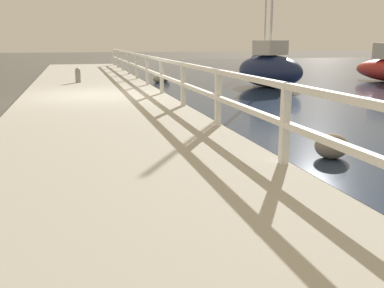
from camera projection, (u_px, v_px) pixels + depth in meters
ground_plane at (95, 103)px, 12.87m from camera, size 120.00×120.00×0.00m
dock_walkway at (95, 99)px, 12.84m from camera, size 4.09×36.00×0.23m
railing at (162, 70)px, 13.14m from camera, size 0.10×32.50×1.02m
boulder_near_dock at (158, 79)px, 19.05m from camera, size 0.40×0.36×0.30m
boulder_mid_strip at (165, 78)px, 19.55m from camera, size 0.46×0.42×0.35m
boulder_upstream at (332, 146)px, 6.76m from camera, size 0.51×0.46×0.38m
mooring_bollard at (78, 75)px, 16.60m from camera, size 0.20×0.20×0.54m
sailboat_navy at (270, 69)px, 17.08m from camera, size 2.46×3.38×6.25m
sailboat_black at (264, 59)px, 29.09m from camera, size 2.46×5.43×5.94m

